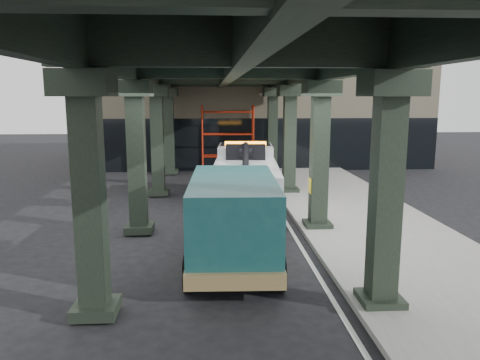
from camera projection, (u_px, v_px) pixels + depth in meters
name	position (u px, v px, depth m)	size (l,w,h in m)	color
ground	(246.00, 251.00, 13.84)	(90.00, 90.00, 0.00)	black
sidewalk	(372.00, 227.00, 16.07)	(5.00, 40.00, 0.15)	gray
lane_stripe	(291.00, 230.00, 15.91)	(0.12, 38.00, 0.01)	silver
viaduct	(229.00, 66.00, 14.82)	(7.40, 32.00, 6.40)	black
building	(253.00, 104.00, 32.91)	(22.00, 10.00, 8.00)	#C6B793
scaffolding	(228.00, 137.00, 27.86)	(3.08, 0.88, 4.00)	red
tow_truck	(246.00, 177.00, 18.55)	(2.92, 8.45, 2.72)	black
towed_van	(233.00, 217.00, 12.62)	(2.56, 6.01, 2.41)	#134547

